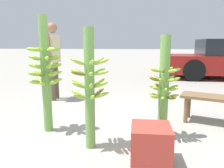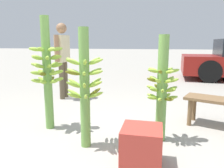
{
  "view_description": "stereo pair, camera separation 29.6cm",
  "coord_description": "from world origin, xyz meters",
  "views": [
    {
      "loc": [
        0.45,
        -2.18,
        1.18
      ],
      "look_at": [
        0.12,
        0.72,
        0.63
      ],
      "focal_mm": 35.0,
      "sensor_mm": 36.0,
      "label": 1
    },
    {
      "loc": [
        0.74,
        -2.13,
        1.18
      ],
      "look_at": [
        0.12,
        0.72,
        0.63
      ],
      "focal_mm": 35.0,
      "sensor_mm": 36.0,
      "label": 2
    }
  ],
  "objects": [
    {
      "name": "ground_plane",
      "position": [
        0.0,
        0.0,
        0.0
      ],
      "size": [
        80.0,
        80.0,
        0.0
      ],
      "primitive_type": "plane",
      "color": "#9E998E"
    },
    {
      "name": "banana_stalk_right",
      "position": [
        0.78,
        0.47,
        0.65
      ],
      "size": [
        0.39,
        0.39,
        1.28
      ],
      "color": "#6B9E47",
      "rests_on": "ground_plane"
    },
    {
      "name": "banana_stalk_left",
      "position": [
        -0.73,
        0.54,
        0.81
      ],
      "size": [
        0.44,
        0.44,
        1.53
      ],
      "color": "#6B9E47",
      "rests_on": "ground_plane"
    },
    {
      "name": "banana_stalk_center",
      "position": [
        -0.06,
        0.12,
        0.71
      ],
      "size": [
        0.46,
        0.45,
        1.35
      ],
      "color": "#6B9E47",
      "rests_on": "ground_plane"
    },
    {
      "name": "vendor_person",
      "position": [
        -1.25,
        2.16,
        0.96
      ],
      "size": [
        0.21,
        0.55,
        1.58
      ],
      "rotation": [
        0.0,
        0.0,
        1.5
      ],
      "color": "brown",
      "rests_on": "ground_plane"
    },
    {
      "name": "produce_crate",
      "position": [
        0.6,
        -0.14,
        0.19
      ],
      "size": [
        0.39,
        0.39,
        0.39
      ],
      "color": "#B2382D",
      "rests_on": "ground_plane"
    },
    {
      "name": "market_bench",
      "position": [
        1.64,
        1.02,
        0.34
      ],
      "size": [
        1.1,
        0.72,
        0.42
      ],
      "rotation": [
        0.0,
        0.0,
        -0.37
      ],
      "color": "brown",
      "rests_on": "ground_plane"
    }
  ]
}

